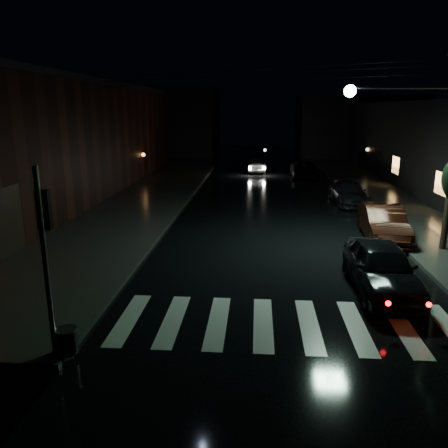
% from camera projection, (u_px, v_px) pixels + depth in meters
% --- Properties ---
extents(ground, '(120.00, 120.00, 0.00)m').
position_uv_depth(ground, '(169.00, 329.00, 11.15)').
color(ground, black).
rests_on(ground, ground).
extents(sidewalk_left, '(6.00, 44.00, 0.15)m').
position_uv_depth(sidewalk_left, '(131.00, 206.00, 25.00)').
color(sidewalk_left, '#282826').
rests_on(sidewalk_left, ground).
extents(sidewalk_right, '(4.00, 44.00, 0.15)m').
position_uv_depth(sidewalk_right, '(400.00, 211.00, 23.90)').
color(sidewalk_right, '#282826').
rests_on(sidewalk_right, ground).
extents(building_left, '(10.00, 36.00, 7.00)m').
position_uv_depth(building_left, '(25.00, 142.00, 26.57)').
color(building_left, black).
rests_on(building_left, ground).
extents(building_far_left, '(14.00, 10.00, 8.00)m').
position_uv_depth(building_far_left, '(160.00, 121.00, 54.26)').
color(building_far_left, black).
rests_on(building_far_left, ground).
extents(building_far_right, '(14.00, 10.00, 7.00)m').
position_uv_depth(building_far_right, '(356.00, 126.00, 52.62)').
color(building_far_right, black).
rests_on(building_far_right, ground).
extents(crosswalk, '(9.00, 3.00, 0.01)m').
position_uv_depth(crosswalk, '(286.00, 324.00, 11.41)').
color(crosswalk, beige).
rests_on(crosswalk, ground).
extents(signal_pole_corner, '(0.68, 0.61, 4.20)m').
position_uv_depth(signal_pole_corner, '(57.00, 294.00, 9.51)').
color(signal_pole_corner, slate).
rests_on(signal_pole_corner, ground).
extents(utility_pole, '(4.92, 0.44, 8.00)m').
position_uv_depth(utility_pole, '(439.00, 133.00, 16.08)').
color(utility_pole, black).
rests_on(utility_pole, ground).
extents(parked_car_a, '(1.80, 4.45, 1.51)m').
position_uv_depth(parked_car_a, '(381.00, 267.00, 13.41)').
color(parked_car_a, black).
rests_on(parked_car_a, ground).
extents(parked_car_b, '(1.86, 4.55, 1.47)m').
position_uv_depth(parked_car_b, '(383.00, 223.00, 18.69)').
color(parked_car_b, black).
rests_on(parked_car_b, ground).
extents(parked_car_c, '(2.03, 4.57, 1.30)m').
position_uv_depth(parked_car_c, '(348.00, 193.00, 25.95)').
color(parked_car_c, black).
rests_on(parked_car_c, ground).
extents(parked_car_d, '(2.18, 4.69, 1.30)m').
position_uv_depth(parked_car_d, '(305.00, 169.00, 36.07)').
color(parked_car_d, black).
rests_on(parked_car_d, ground).
extents(oncoming_car, '(1.86, 4.11, 1.31)m').
position_uv_depth(oncoming_car, '(254.00, 165.00, 38.87)').
color(oncoming_car, black).
rests_on(oncoming_car, ground).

